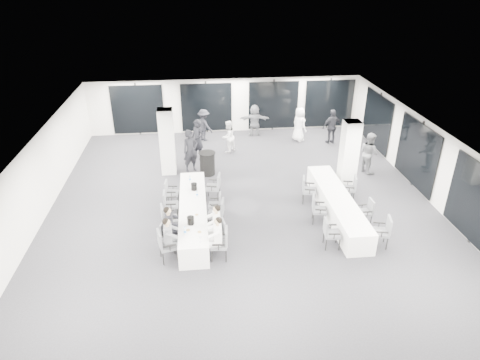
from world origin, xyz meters
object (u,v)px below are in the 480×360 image
(standing_guest_c, at_px, (204,123))
(standing_guest_g, at_px, (198,137))
(chair_side_right_near, at_px, (383,230))
(ice_bucket_near, at_px, (191,220))
(chair_main_right_second, at_px, (220,231))
(chair_main_left_near, at_px, (165,244))
(chair_main_left_second, at_px, (167,233))
(standing_guest_a, at_px, (190,148))
(chair_side_right_mid, at_px, (367,210))
(banquet_table_main, at_px, (193,214))
(chair_main_left_mid, at_px, (167,217))
(banquet_table_side, at_px, (337,205))
(chair_main_left_fourth, at_px, (169,203))
(chair_side_right_far, at_px, (351,187))
(chair_side_left_near, at_px, (330,232))
(standing_guest_e, at_px, (299,122))
(chair_side_left_mid, at_px, (317,208))
(chair_main_right_mid, at_px, (218,212))
(chair_main_right_near, at_px, (222,242))
(standing_guest_d, at_px, (332,124))
(chair_side_left_far, at_px, (307,188))
(chair_main_right_far, at_px, (215,185))
(ice_bucket_far, at_px, (194,187))
(chair_main_right_fourth, at_px, (217,203))
(chair_main_left_far, at_px, (170,191))
(cocktail_table, at_px, (207,163))
(standing_guest_b, at_px, (228,135))

(standing_guest_c, xyz_separation_m, standing_guest_g, (-0.34, -2.22, 0.13))
(chair_side_right_near, distance_m, ice_bucket_near, 6.00)
(chair_main_right_second, bearing_deg, standing_guest_c, -6.84)
(chair_main_left_near, bearing_deg, ice_bucket_near, 119.23)
(chair_main_left_second, bearing_deg, standing_guest_a, -173.66)
(chair_side_right_mid, bearing_deg, banquet_table_main, 83.82)
(chair_main_left_mid, xyz_separation_m, standing_guest_g, (1.11, 5.97, 0.47))
(banquet_table_side, bearing_deg, ice_bucket_near, -166.27)
(chair_main_left_fourth, xyz_separation_m, chair_side_right_far, (6.72, 0.51, -0.00))
(chair_main_left_near, height_order, chair_side_left_near, chair_main_left_near)
(standing_guest_g, bearing_deg, standing_guest_a, -62.24)
(banquet_table_main, bearing_deg, standing_guest_g, 87.18)
(standing_guest_e, bearing_deg, chair_side_left_mid, 141.51)
(chair_main_right_mid, relative_size, standing_guest_c, 0.57)
(chair_main_right_near, relative_size, chair_side_right_near, 0.99)
(chair_side_right_near, bearing_deg, standing_guest_d, 7.07)
(chair_main_right_near, bearing_deg, chair_side_left_near, -81.43)
(chair_side_left_near, height_order, chair_side_right_near, chair_side_right_near)
(standing_guest_e, relative_size, ice_bucket_near, 7.61)
(chair_main_left_fourth, distance_m, chair_side_left_far, 5.07)
(chair_main_right_mid, xyz_separation_m, standing_guest_a, (-0.89, 4.53, 0.46))
(chair_main_left_second, bearing_deg, standing_guest_d, 150.34)
(chair_side_left_mid, bearing_deg, banquet_table_side, 126.11)
(chair_main_right_mid, relative_size, chair_side_left_far, 1.03)
(banquet_table_side, height_order, chair_main_left_fourth, chair_main_left_fourth)
(chair_side_right_near, relative_size, standing_guest_e, 0.53)
(chair_main_right_mid, distance_m, standing_guest_d, 9.23)
(banquet_table_main, relative_size, chair_main_left_second, 5.74)
(chair_main_right_far, bearing_deg, ice_bucket_far, 137.81)
(chair_main_right_near, height_order, chair_main_right_second, chair_main_right_near)
(chair_main_right_fourth, height_order, chair_side_left_mid, chair_side_left_mid)
(chair_main_left_far, relative_size, standing_guest_e, 0.48)
(cocktail_table, distance_m, chair_main_right_near, 5.85)
(chair_side_left_mid, xyz_separation_m, standing_guest_c, (-3.60, 8.07, 0.36))
(standing_guest_b, xyz_separation_m, ice_bucket_far, (-1.64, -5.10, 0.01))
(banquet_table_main, xyz_separation_m, banquet_table_side, (5.05, 0.07, 0.00))
(banquet_table_side, relative_size, chair_side_left_far, 4.97)
(banquet_table_side, xyz_separation_m, chair_main_right_mid, (-4.21, -0.36, 0.22))
(chair_main_left_second, height_order, chair_main_right_mid, chair_main_right_mid)
(chair_side_right_near, bearing_deg, standing_guest_c, 42.06)
(standing_guest_d, bearing_deg, chair_main_right_second, 41.83)
(chair_main_right_fourth, relative_size, standing_guest_g, 0.42)
(chair_side_right_far, distance_m, standing_guest_e, 6.21)
(chair_main_left_near, xyz_separation_m, chair_main_right_far, (1.68, 3.56, 0.01))
(chair_main_left_fourth, height_order, chair_side_right_near, chair_side_right_near)
(chair_main_left_near, distance_m, standing_guest_a, 6.23)
(chair_main_left_second, relative_size, standing_guest_a, 0.42)
(standing_guest_a, xyz_separation_m, ice_bucket_near, (-0.01, -5.43, -0.17))
(chair_main_right_mid, relative_size, chair_side_right_near, 1.01)
(chair_main_left_second, bearing_deg, chair_side_left_far, 129.05)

